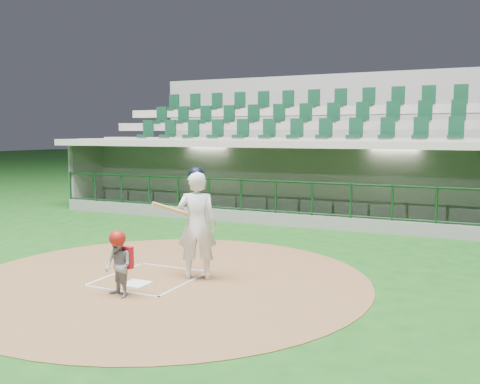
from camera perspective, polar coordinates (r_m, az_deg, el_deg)
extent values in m
plane|color=#144914|center=(10.04, -8.66, -8.76)|extent=(120.00, 120.00, 0.00)
cylinder|color=brown|center=(9.71, -7.83, -9.22)|extent=(7.20, 7.20, 0.01)
cube|color=white|center=(9.48, -11.03, -9.58)|extent=(0.43, 0.43, 0.02)
cube|color=white|center=(10.22, -13.15, -8.48)|extent=(0.05, 1.80, 0.01)
cube|color=silver|center=(9.40, -5.82, -9.65)|extent=(0.05, 1.80, 0.01)
cube|color=silver|center=(10.48, -6.99, -8.00)|extent=(1.55, 0.05, 0.01)
cube|color=silver|center=(9.13, -12.71, -10.26)|extent=(1.55, 0.05, 0.01)
cube|color=slate|center=(16.77, 5.70, -4.56)|extent=(15.00, 3.00, 0.10)
cube|color=slate|center=(18.07, 7.41, 0.68)|extent=(15.00, 0.20, 2.70)
cube|color=beige|center=(17.94, 7.31, 1.45)|extent=(13.50, 0.04, 0.90)
cube|color=gray|center=(20.28, -14.70, 1.13)|extent=(0.20, 3.00, 2.70)
cube|color=#ADA99D|center=(16.24, 5.52, 5.21)|extent=(15.40, 3.50, 0.20)
cube|color=slate|center=(15.21, 3.80, -2.98)|extent=(15.00, 0.15, 0.40)
cube|color=black|center=(15.04, 3.85, 2.95)|extent=(15.00, 0.01, 0.95)
cube|color=brown|center=(17.70, 6.83, -3.10)|extent=(12.75, 0.40, 0.45)
cube|color=white|center=(17.68, -3.46, 4.89)|extent=(1.30, 0.35, 0.04)
cube|color=white|center=(15.75, 16.20, 4.49)|extent=(1.30, 0.35, 0.04)
imported|color=maroon|center=(19.49, -8.41, -0.08)|extent=(1.40, 1.07, 1.92)
imported|color=maroon|center=(18.11, 2.22, -0.87)|extent=(1.04, 0.55, 1.68)
imported|color=#A81218|center=(16.96, 12.81, -1.57)|extent=(0.93, 0.76, 1.65)
imported|color=maroon|center=(16.41, 23.85, -1.85)|extent=(1.79, 0.88, 1.85)
cube|color=gray|center=(19.62, 8.87, 1.98)|extent=(17.00, 6.50, 2.50)
cube|color=#ABA49B|center=(18.13, 7.62, 5.29)|extent=(16.60, 0.95, 0.30)
cube|color=#9B958C|center=(19.04, 8.50, 6.98)|extent=(16.60, 0.95, 0.30)
cube|color=#ABA59A|center=(19.97, 9.30, 8.50)|extent=(16.60, 0.95, 0.30)
cube|color=gray|center=(22.81, 11.27, 5.98)|extent=(17.00, 0.25, 5.05)
imported|color=white|center=(9.49, -4.63, -3.56)|extent=(0.82, 0.68, 1.92)
sphere|color=black|center=(9.38, -4.68, 1.87)|extent=(0.28, 0.28, 0.28)
cylinder|color=tan|center=(9.36, -6.73, -2.01)|extent=(0.58, 0.79, 0.39)
imported|color=gray|center=(8.72, -12.87, -7.71)|extent=(0.58, 0.52, 0.99)
sphere|color=maroon|center=(8.63, -12.95, -4.83)|extent=(0.26, 0.26, 0.26)
cube|color=#AC121F|center=(8.81, -12.29, -6.80)|extent=(0.32, 0.10, 0.35)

